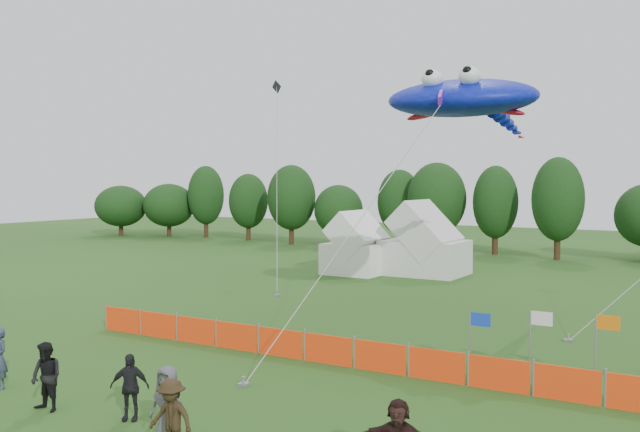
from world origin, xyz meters
The scene contains 12 objects.
ground centered at (0.00, 0.00, 0.00)m, with size 160.00×160.00×0.00m, color #234C16.
treeline centered at (1.61, 44.93, 4.18)m, with size 104.57×8.78×8.36m.
tent_left centered at (-10.68, 28.47, 1.71)m, with size 3.85×3.85×3.39m.
tent_right centered at (-6.56, 30.40, 1.89)m, with size 5.31×4.25×3.75m.
barrier_fence centered at (-0.40, 7.18, 0.50)m, with size 21.90×0.06×1.00m.
flag_row centered at (9.20, 9.25, 1.41)m, with size 10.73×0.31×2.22m.
spectator_b centered at (-4.48, -1.17, 0.96)m, with size 0.93×0.72×1.91m, color black.
spectator_c centered at (0.71, -1.80, 0.91)m, with size 1.18×0.68×1.82m, color #2E2112.
spectator_d centered at (-1.99, -0.48, 0.89)m, with size 1.04×0.43×1.78m, color black.
spectator_e centered at (0.07, -1.23, 0.95)m, with size 0.93×0.61×1.91m, color #4B4B50.
stingray_kite centered at (1.33, 16.12, 9.85)m, with size 7.10×20.85×11.04m.
small_kite_dark centered at (-14.02, 23.84, 7.73)m, with size 7.31×10.01×13.33m.
Camera 1 is at (11.98, -13.81, 6.41)m, focal length 40.00 mm.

